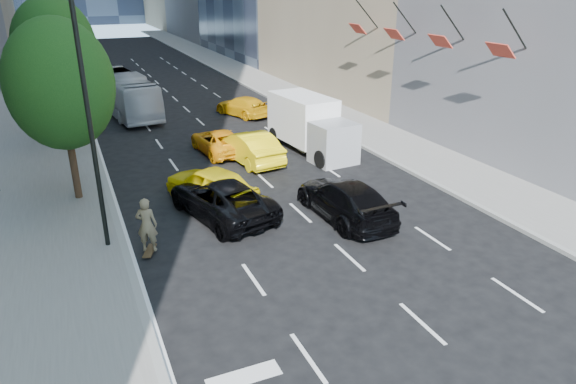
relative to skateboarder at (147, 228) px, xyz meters
name	(u,v)px	position (x,y,z in m)	size (l,w,h in m)	color
ground	(323,263)	(5.22, -3.00, -0.97)	(160.00, 160.00, 0.00)	black
sidewalk_left	(39,104)	(-3.78, 27.00, -0.90)	(6.00, 120.00, 0.15)	slate
sidewalk_right	(269,85)	(15.22, 27.00, -0.90)	(4.00, 120.00, 0.15)	slate
lamp_near	(90,83)	(-1.10, 1.00, 4.84)	(2.13, 0.22, 10.00)	black
lamp_far	(68,34)	(-1.10, 19.00, 4.84)	(2.13, 0.22, 10.00)	black
tree_near	(60,85)	(-1.98, 6.00, 4.00)	(4.20, 4.20, 7.46)	black
tree_mid	(55,48)	(-1.98, 16.00, 4.34)	(4.50, 4.50, 7.99)	black
tree_far	(54,39)	(-1.98, 29.00, 3.65)	(3.90, 3.90, 6.92)	black
traffic_signal	(63,35)	(-1.18, 37.00, 3.26)	(2.48, 0.53, 5.20)	black
facade_flags	(418,34)	(15.86, 7.00, 5.21)	(1.85, 13.30, 2.05)	black
skateboarder	(147,228)	(0.00, 0.00, 0.00)	(0.71, 0.47, 1.95)	#716347
black_sedan_lincoln	(222,198)	(3.22, 2.00, -0.22)	(2.52, 5.46, 1.52)	black
black_sedan_mercedes	(345,199)	(7.66, -0.10, -0.20)	(2.17, 5.34, 1.55)	black
taxi_a	(211,185)	(3.22, 3.50, -0.17)	(1.89, 4.70, 1.60)	yellow
taxi_b	(249,147)	(6.51, 7.92, -0.17)	(1.71, 4.91, 1.62)	yellow
taxi_c	(219,141)	(5.49, 10.00, -0.33)	(2.13, 4.63, 1.29)	#F9A10D
taxi_d	(243,106)	(9.42, 17.50, -0.31)	(1.87, 4.61, 1.34)	#E6A50C
city_bus	(125,93)	(2.02, 21.39, 0.47)	(2.42, 10.36, 2.88)	silver
box_truck	(310,125)	(10.19, 8.28, 0.53)	(2.84, 6.37, 2.95)	white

